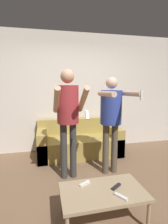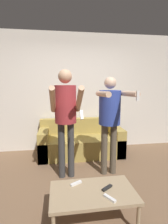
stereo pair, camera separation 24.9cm
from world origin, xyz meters
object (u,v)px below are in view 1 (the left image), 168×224
at_px(remote_near, 121,197).
at_px(couch, 79,142).
at_px(coffee_table, 103,193).
at_px(person_standing_left, 68,111).
at_px(remote_far, 85,184).
at_px(person_standing_right, 111,113).
at_px(remote_mid, 116,187).

bearing_deg(remote_near, couch, 90.64).
bearing_deg(couch, remote_near, -89.36).
bearing_deg(coffee_table, remote_near, -48.81).
bearing_deg(person_standing_left, remote_far, -85.19).
bearing_deg(coffee_table, person_standing_left, 103.63).
bearing_deg(person_standing_right, person_standing_left, 179.74).
height_order(person_standing_left, remote_mid, person_standing_left).
xyz_separation_m(couch, person_standing_right, (0.36, -0.94, 0.80)).
xyz_separation_m(remote_mid, remote_far, (-0.34, 0.14, 0.00)).
relative_size(person_standing_right, remote_far, 11.18).
distance_m(person_standing_right, remote_near, 1.40).
bearing_deg(person_standing_right, remote_mid, -107.84).
bearing_deg(couch, person_standing_right, -68.88).
height_order(coffee_table, remote_near, remote_near).
bearing_deg(person_standing_right, coffee_table, -115.81).
bearing_deg(couch, remote_far, -99.30).
relative_size(coffee_table, remote_far, 6.37).
distance_m(couch, remote_far, 1.82).
bearing_deg(remote_far, person_standing_left, 94.81).
relative_size(person_standing_left, remote_far, 11.92).
distance_m(person_standing_left, person_standing_right, 0.73).
height_order(person_standing_left, person_standing_right, person_standing_left).
height_order(couch, remote_far, couch).
relative_size(remote_mid, remote_far, 0.97).
bearing_deg(remote_far, couch, 80.70).
xyz_separation_m(person_standing_right, remote_mid, (-0.32, -0.99, -0.68)).
xyz_separation_m(couch, remote_mid, (0.05, -1.93, 0.12)).
relative_size(person_standing_right, remote_mid, 11.58).
bearing_deg(person_standing_right, remote_far, -127.93).
height_order(coffee_table, remote_mid, remote_mid).
relative_size(coffee_table, remote_near, 6.52).
xyz_separation_m(coffee_table, remote_far, (-0.17, 0.16, 0.05)).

